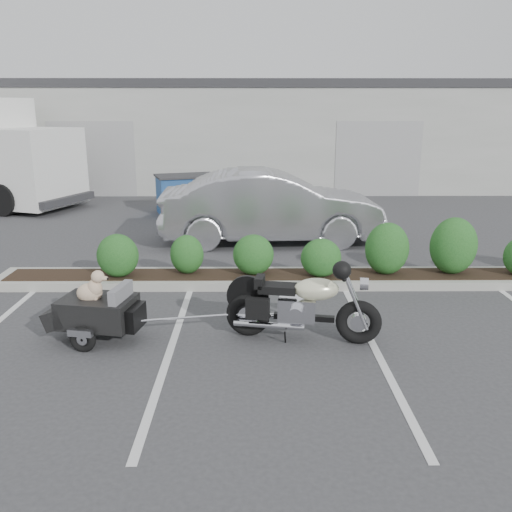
{
  "coord_description": "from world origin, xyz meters",
  "views": [
    {
      "loc": [
        -0.42,
        -7.14,
        3.09
      ],
      "look_at": [
        -0.36,
        1.3,
        0.75
      ],
      "focal_mm": 38.0,
      "sensor_mm": 36.0,
      "label": 1
    }
  ],
  "objects_px": {
    "motorcycle": "(302,306)",
    "pet_trailer": "(97,310)",
    "dumpster": "(186,194)",
    "sedan": "(271,207)"
  },
  "relations": [
    {
      "from": "motorcycle",
      "to": "pet_trailer",
      "type": "bearing_deg",
      "value": -169.82
    },
    {
      "from": "dumpster",
      "to": "sedan",
      "type": "bearing_deg",
      "value": -74.66
    },
    {
      "from": "sedan",
      "to": "dumpster",
      "type": "height_order",
      "value": "sedan"
    },
    {
      "from": "pet_trailer",
      "to": "sedan",
      "type": "height_order",
      "value": "sedan"
    },
    {
      "from": "sedan",
      "to": "dumpster",
      "type": "distance_m",
      "value": 4.34
    },
    {
      "from": "pet_trailer",
      "to": "dumpster",
      "type": "xyz_separation_m",
      "value": [
        0.15,
        9.13,
        0.15
      ]
    },
    {
      "from": "sedan",
      "to": "dumpster",
      "type": "bearing_deg",
      "value": 31.03
    },
    {
      "from": "motorcycle",
      "to": "sedan",
      "type": "relative_size",
      "value": 0.41
    },
    {
      "from": "sedan",
      "to": "dumpster",
      "type": "relative_size",
      "value": 2.53
    },
    {
      "from": "motorcycle",
      "to": "pet_trailer",
      "type": "distance_m",
      "value": 2.78
    }
  ]
}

